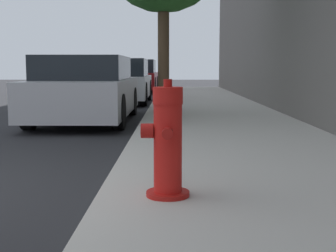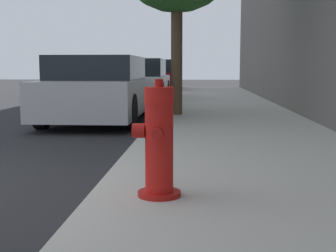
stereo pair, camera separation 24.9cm
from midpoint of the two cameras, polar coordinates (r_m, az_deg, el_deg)
name	(u,v)px [view 2 (the right image)]	position (r m, az deg, el deg)	size (l,w,h in m)	color
sidewalk_slab	(275,197)	(3.93, 14.70, -8.42)	(2.91, 40.00, 0.15)	#B7B2A8
fire_hydrant	(159,143)	(3.48, 0.90, -2.14)	(0.36, 0.37, 0.88)	#A91511
parked_car_near	(100,90)	(9.81, -7.56, 4.41)	(1.83, 4.30, 1.34)	#B7B7BC
parked_car_mid	(140,82)	(14.95, -3.00, 5.44)	(1.70, 4.06, 1.39)	silver
parked_car_far	(157,77)	(21.38, -0.97, 6.04)	(1.74, 4.46, 1.46)	maroon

